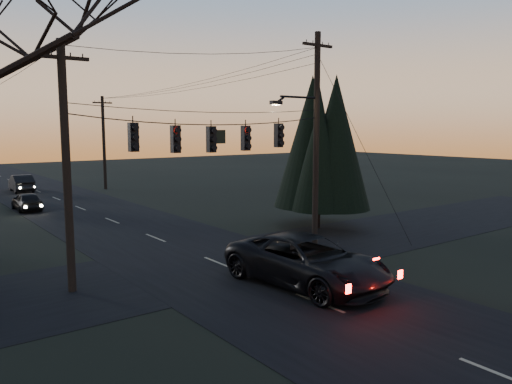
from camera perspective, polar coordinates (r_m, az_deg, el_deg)
ground_plane at (r=14.21m, az=19.03°, el=-16.36°), size 160.00×160.00×0.00m
main_road at (r=29.79m, az=-14.75°, el=-3.77°), size 8.00×120.00×0.02m
cross_road at (r=21.09m, az=-4.29°, el=-8.11°), size 60.00×7.00×0.02m
utility_pole_right at (r=24.40m, az=6.71°, el=-6.03°), size 5.00×0.30×10.00m
utility_pole_left at (r=18.70m, az=-20.23°, el=-10.61°), size 1.80×0.30×8.50m
utility_pole_far_r at (r=48.37m, az=-16.81°, el=0.34°), size 1.80×0.30×8.50m
span_signal_assembly at (r=20.21m, az=-5.00°, el=6.22°), size 11.50×0.44×1.60m
evergreen_right at (r=27.93m, az=7.12°, el=6.01°), size 4.85×4.85×8.82m
suv_near at (r=18.05m, az=5.82°, el=-7.90°), size 3.51×6.61×1.77m
sedan_oncoming_a at (r=37.58m, az=-24.71°, el=-0.97°), size 1.55×3.75×1.27m
sedan_oncoming_b at (r=48.92m, az=-25.24°, el=0.90°), size 1.79×4.58×1.49m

